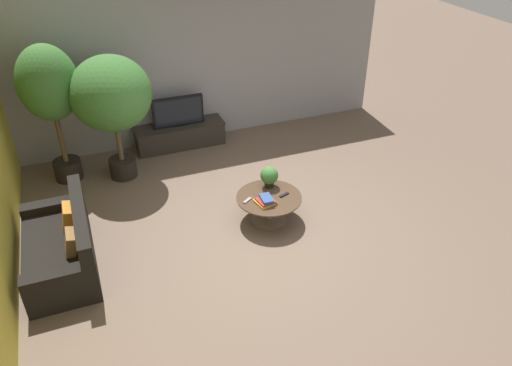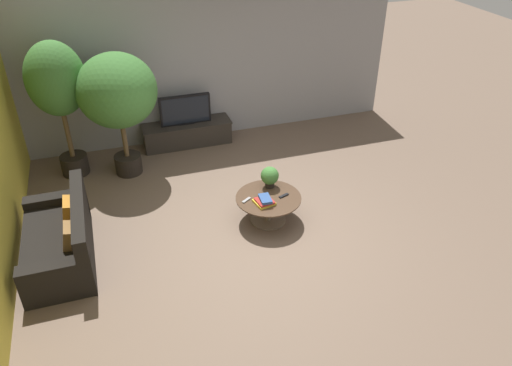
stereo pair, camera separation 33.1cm
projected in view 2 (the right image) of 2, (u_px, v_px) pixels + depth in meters
ground_plane at (257, 231)px, 7.18m from camera, size 24.00×24.00×0.00m
back_wall_stone at (200, 59)px, 8.99m from camera, size 7.40×0.12×3.00m
media_console at (187, 133)px, 9.32m from camera, size 1.64×0.50×0.43m
television at (185, 110)px, 9.06m from camera, size 0.93×0.13×0.55m
coffee_table at (268, 204)px, 7.25m from camera, size 0.95×0.95×0.41m
couch_by_wall at (61, 241)px, 6.53m from camera, size 0.84×1.71×0.84m
potted_palm_tall at (57, 85)px, 7.69m from camera, size 0.91×0.91×2.27m
potted_palm_corner at (117, 93)px, 7.79m from camera, size 1.25×1.25×2.08m
potted_plant_tabletop at (270, 176)px, 7.32m from camera, size 0.27×0.27×0.33m
book_stack at (265, 201)px, 7.03m from camera, size 0.30×0.31×0.10m
remote_black at (284, 196)px, 7.20m from camera, size 0.16×0.09×0.02m
remote_silver at (246, 200)px, 7.11m from camera, size 0.16×0.12×0.02m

